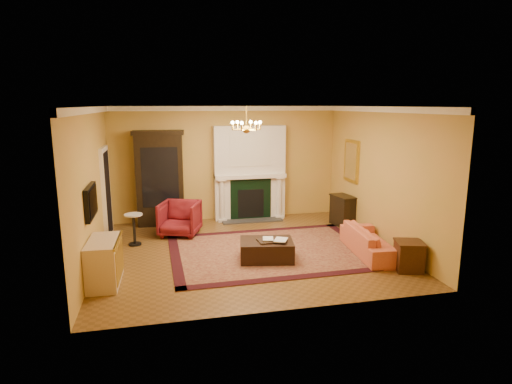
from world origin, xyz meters
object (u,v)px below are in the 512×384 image
object	(u,v)px
leather_ottoman	(267,250)
china_cabinet	(160,180)
end_table	(409,257)
pedestal_table	(134,227)
coral_sofa	(372,237)
console_table	(343,211)
commode	(104,262)
wingback_armchair	(180,217)

from	to	relation	value
leather_ottoman	china_cabinet	bearing A→B (deg)	133.07
end_table	leather_ottoman	distance (m)	2.69
china_cabinet	leather_ottoman	distance (m)	3.82
pedestal_table	coral_sofa	size ratio (longest dim) A/B	0.37
end_table	console_table	distance (m)	3.11
commode	console_table	bearing A→B (deg)	25.96
pedestal_table	console_table	bearing A→B (deg)	5.13
wingback_armchair	console_table	world-z (taller)	wingback_armchair
end_table	console_table	bearing A→B (deg)	88.89
pedestal_table	commode	world-z (taller)	commode
commode	end_table	distance (m)	5.49
end_table	leather_ottoman	bearing A→B (deg)	155.51
commode	coral_sofa	xyz separation A→B (m)	(5.20, 0.35, -0.02)
commode	end_table	bearing A→B (deg)	-4.85
china_cabinet	commode	xyz separation A→B (m)	(-0.99, -3.60, -0.76)
console_table	commode	bearing A→B (deg)	-165.01
console_table	end_table	bearing A→B (deg)	-100.39
pedestal_table	end_table	distance (m)	5.71
console_table	pedestal_table	bearing A→B (deg)	175.85
commode	leather_ottoman	bearing A→B (deg)	10.97
end_table	leather_ottoman	xyz separation A→B (m)	(-2.45, 1.12, -0.06)
commode	pedestal_table	bearing A→B (deg)	80.75
china_cabinet	pedestal_table	world-z (taller)	china_cabinet
commode	console_table	distance (m)	6.04
commode	leather_ottoman	size ratio (longest dim) A/B	1.01
china_cabinet	coral_sofa	distance (m)	5.38
end_table	console_table	size ratio (longest dim) A/B	0.72
wingback_armchair	end_table	size ratio (longest dim) A/B	1.67
coral_sofa	console_table	world-z (taller)	console_table
wingback_armchair	coral_sofa	distance (m)	4.38
end_table	leather_ottoman	world-z (taller)	end_table
commode	console_table	size ratio (longest dim) A/B	1.40
pedestal_table	coral_sofa	bearing A→B (deg)	-19.19
china_cabinet	console_table	size ratio (longest dim) A/B	3.09
pedestal_table	china_cabinet	bearing A→B (deg)	69.13
console_table	leather_ottoman	xyz separation A→B (m)	(-2.51, -1.99, -0.16)
commode	china_cabinet	bearing A→B (deg)	76.28
china_cabinet	pedestal_table	bearing A→B (deg)	-106.58
china_cabinet	console_table	world-z (taller)	china_cabinet
pedestal_table	console_table	distance (m)	5.14
coral_sofa	console_table	distance (m)	2.16
wingback_armchair	end_table	distance (m)	5.14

